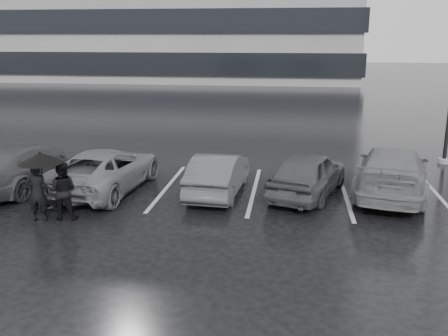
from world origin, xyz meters
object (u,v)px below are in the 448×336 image
at_px(car_west_b, 106,170).
at_px(car_west_c, 30,165).
at_px(car_east, 392,171).
at_px(pedestrian_right, 62,191).
at_px(car_west_a, 218,174).
at_px(car_main, 308,173).
at_px(pedestrian_left, 37,192).

bearing_deg(car_west_b, car_west_c, 4.13).
distance_m(car_west_c, car_east, 11.37).
height_order(car_east, pedestrian_right, pedestrian_right).
height_order(car_west_a, car_west_b, car_west_b).
relative_size(car_main, pedestrian_right, 2.56).
distance_m(car_west_a, pedestrian_right, 4.63).
bearing_deg(car_main, car_west_a, 22.98).
relative_size(car_west_a, car_west_c, 0.79).
relative_size(car_west_b, pedestrian_left, 3.04).
height_order(car_main, pedestrian_left, pedestrian_left).
bearing_deg(pedestrian_left, car_west_a, -154.45).
xyz_separation_m(car_west_a, car_east, (5.25, 0.67, 0.10)).
height_order(car_west_c, pedestrian_right, pedestrian_right).
distance_m(car_west_c, pedestrian_right, 3.54).
relative_size(car_main, car_west_a, 1.04).
xyz_separation_m(car_west_a, pedestrian_right, (-3.75, -2.72, 0.15)).
bearing_deg(car_east, pedestrian_right, 33.17).
height_order(car_west_b, car_east, car_east).
distance_m(car_main, pedestrian_right, 7.09).
distance_m(car_west_b, car_east, 8.84).
bearing_deg(car_east, car_west_b, 17.64).
xyz_separation_m(car_east, pedestrian_left, (-9.57, -3.60, 0.05)).
xyz_separation_m(car_main, car_west_a, (-2.71, -0.23, -0.05)).
bearing_deg(car_west_a, car_west_c, 4.25).
height_order(car_main, pedestrian_right, pedestrian_right).
distance_m(car_main, car_east, 2.58).
relative_size(car_west_a, pedestrian_left, 2.45).
relative_size(car_west_b, pedestrian_right, 3.06).
height_order(car_west_b, pedestrian_left, pedestrian_left).
bearing_deg(car_west_a, pedestrian_right, 39.59).
bearing_deg(car_west_a, car_main, -171.64).
bearing_deg(pedestrian_right, car_west_a, -152.41).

